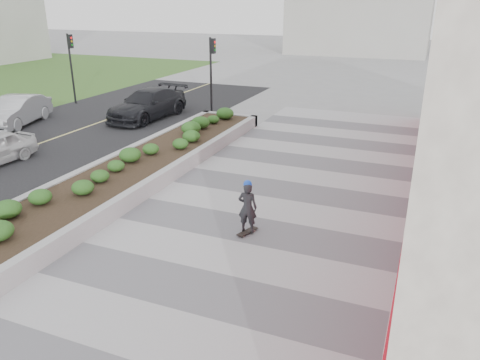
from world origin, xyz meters
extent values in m
plane|color=gray|center=(0.00, 0.00, 0.00)|extent=(160.00, 160.00, 0.00)
cube|color=#A8A8AD|center=(0.00, 3.00, 0.01)|extent=(8.00, 36.00, 0.01)
cube|color=red|center=(4.02, 9.00, 1.50)|extent=(0.12, 24.00, 3.00)
cube|color=#9E9EA0|center=(-5.50, 15.85, 0.28)|extent=(3.00, 0.30, 0.55)
cube|color=#9E9EA0|center=(-6.85, 7.00, 0.28)|extent=(0.30, 18.00, 0.55)
cube|color=#9E9EA0|center=(-4.15, 7.00, 0.28)|extent=(0.30, 18.00, 0.55)
cube|color=#2D2116|center=(-5.50, 7.00, 0.25)|extent=(2.40, 17.40, 0.50)
cylinder|color=black|center=(-7.30, 17.50, 2.10)|extent=(0.12, 0.12, 4.20)
cube|color=black|center=(-7.12, 17.50, 3.75)|extent=(0.18, 0.28, 0.80)
cylinder|color=black|center=(-16.50, 17.00, 2.10)|extent=(0.12, 0.12, 4.20)
cube|color=black|center=(-16.32, 17.00, 3.75)|extent=(0.18, 0.28, 0.80)
cylinder|color=#595654|center=(0.50, 3.00, 0.00)|extent=(0.44, 0.44, 0.01)
cube|color=black|center=(-0.14, 4.75, 0.07)|extent=(0.43, 0.75, 0.02)
imported|color=#29292E|center=(-0.14, 4.75, 0.79)|extent=(0.56, 0.41, 1.43)
sphere|color=blue|center=(-0.14, 4.75, 1.47)|extent=(0.23, 0.23, 0.23)
imported|color=#B7B9BF|center=(-15.50, 11.52, 0.74)|extent=(2.73, 4.77, 1.49)
imported|color=black|center=(-10.10, 15.33, 0.78)|extent=(2.56, 5.49, 1.55)
camera|label=1|loc=(4.04, -6.01, 6.03)|focal=35.00mm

